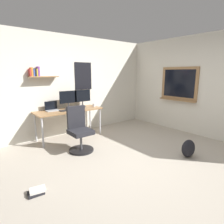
# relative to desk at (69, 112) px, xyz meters

# --- Properties ---
(ground_plane) EXTENTS (5.20, 5.20, 0.00)m
(ground_plane) POSITION_rel_desk_xyz_m (0.35, -2.06, -0.66)
(ground_plane) COLOR #ADA393
(ground_plane) RESTS_ON ground
(wall_back) EXTENTS (5.00, 0.30, 2.60)m
(wall_back) POSITION_rel_desk_xyz_m (0.34, 0.39, 0.64)
(wall_back) COLOR silver
(wall_back) RESTS_ON ground
(wall_right) EXTENTS (0.22, 5.00, 2.60)m
(wall_right) POSITION_rel_desk_xyz_m (2.80, -2.04, 0.64)
(wall_right) COLOR silver
(wall_right) RESTS_ON ground
(desk) EXTENTS (1.67, 0.61, 0.73)m
(desk) POSITION_rel_desk_xyz_m (0.00, 0.00, 0.00)
(desk) COLOR #997047
(desk) RESTS_ON ground
(office_chair) EXTENTS (0.52, 0.52, 0.95)m
(office_chair) POSITION_rel_desk_xyz_m (-0.21, -0.88, -0.25)
(office_chair) COLOR black
(office_chair) RESTS_ON ground
(laptop) EXTENTS (0.31, 0.21, 0.23)m
(laptop) POSITION_rel_desk_xyz_m (-0.38, 0.15, 0.12)
(laptop) COLOR #ADAFB5
(laptop) RESTS_ON desk
(monitor_primary) EXTENTS (0.46, 0.17, 0.46)m
(monitor_primary) POSITION_rel_desk_xyz_m (0.04, 0.10, 0.34)
(monitor_primary) COLOR #38383D
(monitor_primary) RESTS_ON desk
(monitor_secondary) EXTENTS (0.46, 0.17, 0.46)m
(monitor_secondary) POSITION_rel_desk_xyz_m (0.46, 0.10, 0.34)
(monitor_secondary) COLOR #38383D
(monitor_secondary) RESTS_ON desk
(keyboard) EXTENTS (0.37, 0.13, 0.02)m
(keyboard) POSITION_rel_desk_xyz_m (-0.08, -0.08, 0.08)
(keyboard) COLOR black
(keyboard) RESTS_ON desk
(computer_mouse) EXTENTS (0.10, 0.06, 0.03)m
(computer_mouse) POSITION_rel_desk_xyz_m (0.20, -0.08, 0.08)
(computer_mouse) COLOR #262628
(computer_mouse) RESTS_ON desk
(coffee_mug) EXTENTS (0.08, 0.08, 0.09)m
(coffee_mug) POSITION_rel_desk_xyz_m (0.74, -0.03, 0.11)
(coffee_mug) COLOR silver
(coffee_mug) RESTS_ON desk
(backpack) EXTENTS (0.32, 0.22, 0.35)m
(backpack) POSITION_rel_desk_xyz_m (1.30, -2.52, -0.49)
(backpack) COLOR black
(backpack) RESTS_ON ground
(book_stack_on_floor) EXTENTS (0.25, 0.19, 0.07)m
(book_stack_on_floor) POSITION_rel_desk_xyz_m (-1.42, -1.82, -0.63)
(book_stack_on_floor) COLOR black
(book_stack_on_floor) RESTS_ON ground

